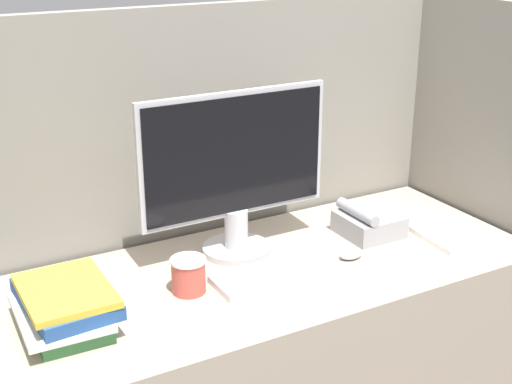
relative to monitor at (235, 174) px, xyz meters
The scene contains 10 objects.
cubicle_panel_rear 0.34m from the monitor, 85.73° to the left, with size 2.02×0.04×1.45m.
cubicle_panel_right 0.91m from the monitor, ahead, with size 0.04×0.71×1.45m.
desk 0.63m from the monitor, 83.35° to the right, with size 1.62×0.65×0.74m.
monitor is the anchor object (origin of this frame).
keyboard 0.31m from the monitor, 82.26° to the right, with size 0.37×0.14×0.02m.
mouse 0.42m from the monitor, 36.61° to the right, with size 0.07×0.05×0.03m.
coffee_cup 0.34m from the monitor, 145.17° to the right, with size 0.10×0.10×0.10m.
book_stack 0.62m from the monitor, 162.93° to the right, with size 0.23×0.31×0.11m.
desk_telephone 0.48m from the monitor, 12.10° to the right, with size 0.18×0.18×0.10m.
paper_pile 0.72m from the monitor, 19.60° to the right, with size 0.21×0.26×0.02m.
Camera 1 is at (-0.91, -1.26, 1.68)m, focal length 50.00 mm.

